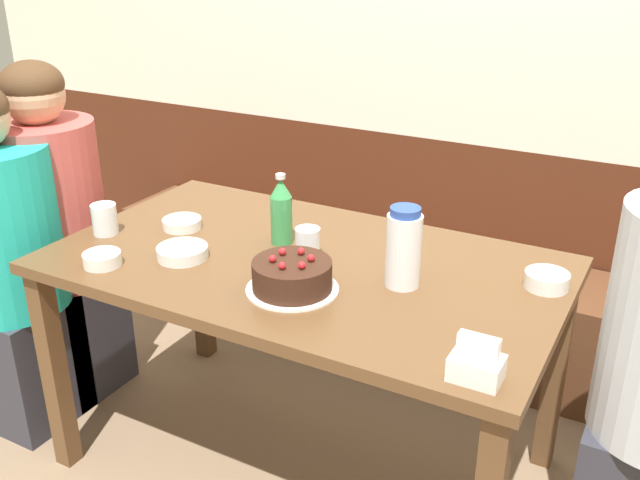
% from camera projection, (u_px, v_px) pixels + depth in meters
% --- Properties ---
extents(ground_plane, '(12.00, 12.00, 0.00)m').
position_uv_depth(ground_plane, '(306.00, 460.00, 2.35)').
color(ground_plane, '#846B51').
extents(back_wall, '(4.80, 0.04, 2.50)m').
position_uv_depth(back_wall, '(440.00, 33.00, 2.70)').
color(back_wall, '#4C2314').
rests_on(back_wall, ground_plane).
extents(bench_seat, '(2.68, 0.38, 0.43)m').
position_uv_depth(bench_seat, '(405.00, 299.00, 2.93)').
color(bench_seat, '#56331E').
rests_on(bench_seat, ground_plane).
extents(dining_table, '(1.47, 0.84, 0.73)m').
position_uv_depth(dining_table, '(304.00, 286.00, 2.09)').
color(dining_table, brown).
rests_on(dining_table, ground_plane).
extents(birthday_cake, '(0.25, 0.25, 0.10)m').
position_uv_depth(birthday_cake, '(292.00, 276.00, 1.87)').
color(birthday_cake, white).
rests_on(birthday_cake, dining_table).
extents(water_pitcher, '(0.10, 0.10, 0.22)m').
position_uv_depth(water_pitcher, '(404.00, 248.00, 1.87)').
color(water_pitcher, white).
rests_on(water_pitcher, dining_table).
extents(soju_bottle, '(0.07, 0.07, 0.22)m').
position_uv_depth(soju_bottle, '(281.00, 211.00, 2.14)').
color(soju_bottle, '#388E4C').
rests_on(soju_bottle, dining_table).
extents(napkin_holder, '(0.11, 0.08, 0.11)m').
position_uv_depth(napkin_holder, '(477.00, 364.00, 1.50)').
color(napkin_holder, white).
rests_on(napkin_holder, dining_table).
extents(bowl_soup_white, '(0.12, 0.12, 0.04)m').
position_uv_depth(bowl_soup_white, '(547.00, 280.00, 1.89)').
color(bowl_soup_white, white).
rests_on(bowl_soup_white, dining_table).
extents(bowl_rice_small, '(0.12, 0.12, 0.03)m').
position_uv_depth(bowl_rice_small, '(182.00, 223.00, 2.28)').
color(bowl_rice_small, white).
rests_on(bowl_rice_small, dining_table).
extents(bowl_side_dish, '(0.11, 0.11, 0.04)m').
position_uv_depth(bowl_side_dish, '(102.00, 259.00, 2.02)').
color(bowl_side_dish, white).
rests_on(bowl_side_dish, dining_table).
extents(bowl_sauce_shallow, '(0.15, 0.15, 0.04)m').
position_uv_depth(bowl_sauce_shallow, '(182.00, 252.00, 2.07)').
color(bowl_sauce_shallow, white).
rests_on(bowl_sauce_shallow, dining_table).
extents(glass_water_tall, '(0.08, 0.08, 0.10)m').
position_uv_depth(glass_water_tall, '(105.00, 219.00, 2.22)').
color(glass_water_tall, silver).
rests_on(glass_water_tall, dining_table).
extents(glass_tumbler_short, '(0.07, 0.07, 0.09)m').
position_uv_depth(glass_tumbler_short, '(309.00, 243.00, 2.06)').
color(glass_tumbler_short, silver).
rests_on(glass_tumbler_short, dining_table).
extents(person_pale_blue_shirt, '(0.40, 0.40, 1.19)m').
position_uv_depth(person_pale_blue_shirt, '(4.00, 263.00, 2.34)').
color(person_pale_blue_shirt, '#33333D').
rests_on(person_pale_blue_shirt, ground_plane).
extents(person_grey_tee, '(0.36, 0.36, 1.22)m').
position_uv_depth(person_grey_tee, '(56.00, 238.00, 2.52)').
color(person_grey_tee, '#33333D').
rests_on(person_grey_tee, ground_plane).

